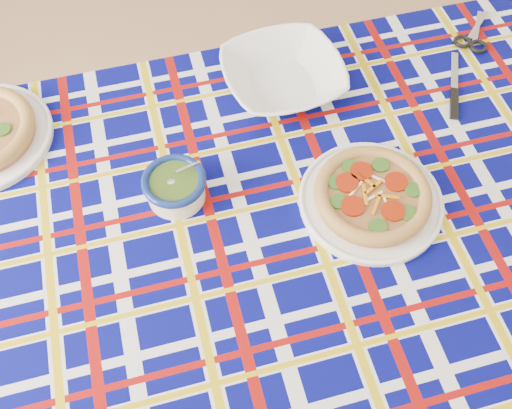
{
  "coord_description": "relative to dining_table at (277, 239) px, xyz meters",
  "views": [
    {
      "loc": [
        -0.19,
        -0.65,
        1.63
      ],
      "look_at": [
        -0.08,
        -0.1,
        0.73
      ],
      "focal_mm": 40.0,
      "sensor_mm": 36.0,
      "label": 1
    }
  ],
  "objects": [
    {
      "name": "main_focaccia_plate",
      "position": [
        0.18,
        0.0,
        0.1
      ],
      "size": [
        0.33,
        0.33,
        0.05
      ],
      "primitive_type": null,
      "rotation": [
        0.0,
        0.0,
        0.17
      ],
      "color": "#9C6537",
      "rests_on": "tablecloth"
    },
    {
      "name": "floor",
      "position": [
        0.04,
        0.13,
        -0.64
      ],
      "size": [
        4.0,
        4.0,
        0.0
      ],
      "primitive_type": "plane",
      "color": "#A07752",
      "rests_on": "ground"
    },
    {
      "name": "table_knife",
      "position": [
        0.47,
        0.29,
        0.08
      ],
      "size": [
        0.1,
        0.2,
        0.01
      ],
      "primitive_type": null,
      "rotation": [
        0.0,
        0.0,
        1.18
      ],
      "color": "silver",
      "rests_on": "tablecloth"
    },
    {
      "name": "tablecloth",
      "position": [
        -0.0,
        0.0,
        0.02
      ],
      "size": [
        1.59,
        1.06,
        0.1
      ],
      "primitive_type": null,
      "rotation": [
        0.0,
        0.0,
        0.06
      ],
      "color": "#05075E",
      "rests_on": "dining_table"
    },
    {
      "name": "pesto_bowl",
      "position": [
        -0.18,
        0.09,
        0.11
      ],
      "size": [
        0.13,
        0.13,
        0.07
      ],
      "primitive_type": null,
      "rotation": [
        0.0,
        0.0,
        -0.07
      ],
      "color": "#263D10",
      "rests_on": "tablecloth"
    },
    {
      "name": "kitchen_scissors",
      "position": [
        0.58,
        0.42,
        0.08
      ],
      "size": [
        0.17,
        0.19,
        0.01
      ],
      "primitive_type": null,
      "rotation": [
        0.0,
        0.0,
        0.92
      ],
      "color": "silver",
      "rests_on": "tablecloth"
    },
    {
      "name": "dining_table",
      "position": [
        0.0,
        0.0,
        0.0
      ],
      "size": [
        1.56,
        1.03,
        0.71
      ],
      "rotation": [
        0.0,
        0.0,
        0.06
      ],
      "color": "brown",
      "rests_on": "floor"
    },
    {
      "name": "serving_bowl",
      "position": [
        0.09,
        0.33,
        0.1
      ],
      "size": [
        0.29,
        0.29,
        0.06
      ],
      "primitive_type": "imported",
      "rotation": [
        0.0,
        0.0,
        0.14
      ],
      "color": "white",
      "rests_on": "tablecloth"
    }
  ]
}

